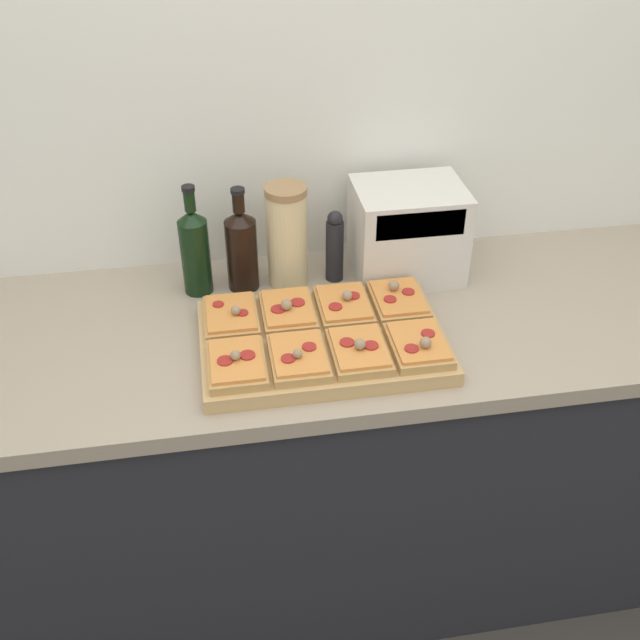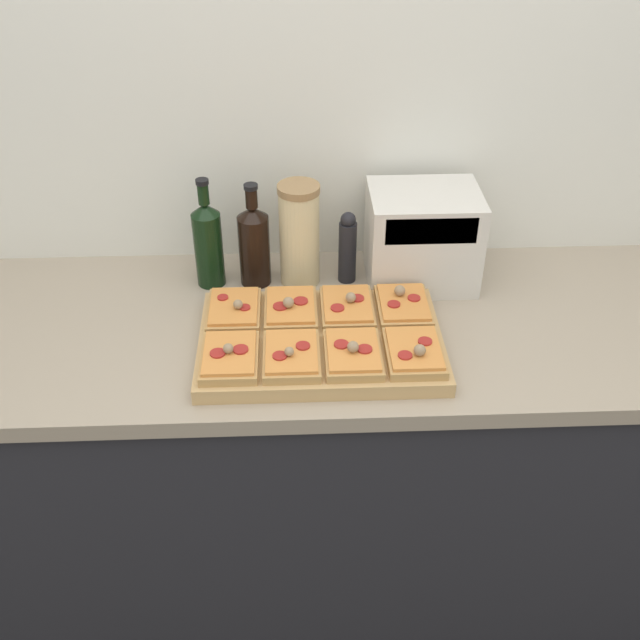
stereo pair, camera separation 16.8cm
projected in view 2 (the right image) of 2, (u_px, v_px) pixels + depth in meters
wall_back at (329, 120)px, 1.85m from camera, size 6.00×0.06×2.50m
kitchen_counter at (334, 454)px, 2.03m from camera, size 2.63×0.67×0.89m
cutting_board at (321, 341)px, 1.68m from camera, size 0.54×0.37×0.04m
pizza_slice_back_left at (234, 310)px, 1.72m from camera, size 0.12×0.16×0.05m
pizza_slice_back_midleft at (291, 308)px, 1.73m from camera, size 0.12×0.16×0.05m
pizza_slice_back_midright at (347, 307)px, 1.73m from camera, size 0.12×0.16×0.05m
pizza_slice_back_right at (403, 305)px, 1.74m from camera, size 0.12×0.16×0.05m
pizza_slice_front_left at (230, 357)px, 1.58m from camera, size 0.12×0.16×0.05m
pizza_slice_front_midleft at (292, 355)px, 1.58m from camera, size 0.12×0.16×0.05m
pizza_slice_front_midright at (353, 353)px, 1.59m from camera, size 0.12×0.16×0.05m
pizza_slice_front_right at (414, 352)px, 1.59m from camera, size 0.12×0.16×0.05m
olive_oil_bottle at (208, 242)px, 1.84m from camera, size 0.07×0.07×0.29m
wine_bottle at (254, 244)px, 1.85m from camera, size 0.08×0.08×0.27m
grain_jar_tall at (299, 235)px, 1.84m from camera, size 0.10×0.10×0.27m
pepper_mill at (347, 248)px, 1.86m from camera, size 0.05×0.05×0.19m
toaster_oven at (422, 237)px, 1.85m from camera, size 0.29×0.21×0.24m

